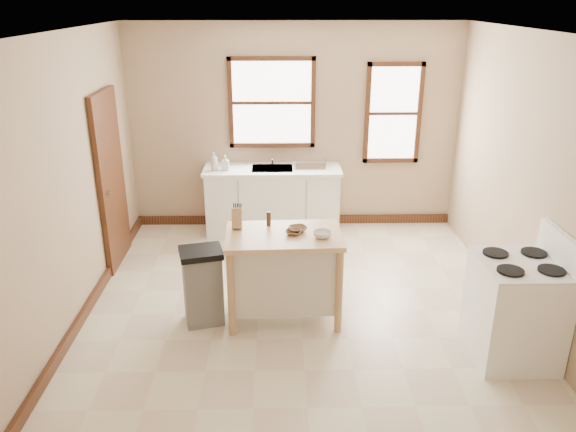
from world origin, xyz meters
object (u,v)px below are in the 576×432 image
(dish_rack, at_px, (310,163))
(pepper_grinder, at_px, (269,219))
(bowl_a, at_px, (293,232))
(kitchen_island, at_px, (284,276))
(gas_stove, at_px, (517,296))
(soap_bottle_b, at_px, (225,163))
(trash_bin, at_px, (203,286))
(soap_bottle_a, at_px, (214,161))
(bowl_c, at_px, (322,234))
(bowl_b, at_px, (298,229))
(knife_block, at_px, (237,219))

(dish_rack, bearing_deg, pepper_grinder, -90.25)
(pepper_grinder, bearing_deg, bowl_a, -42.56)
(kitchen_island, relative_size, gas_stove, 0.94)
(soap_bottle_b, xyz_separation_m, bowl_a, (0.84, -2.21, -0.07))
(gas_stove, bearing_deg, bowl_a, 160.99)
(soap_bottle_b, distance_m, trash_bin, 2.36)
(soap_bottle_a, distance_m, bowl_c, 2.60)
(dish_rack, height_order, gas_stove, gas_stove)
(soap_bottle_b, xyz_separation_m, trash_bin, (-0.06, -2.27, -0.62))
(kitchen_island, bearing_deg, bowl_a, -10.13)
(dish_rack, xyz_separation_m, bowl_a, (-0.29, -2.31, -0.03))
(kitchen_island, bearing_deg, bowl_b, 23.25)
(soap_bottle_a, bearing_deg, bowl_a, -78.53)
(knife_block, distance_m, bowl_c, 0.87)
(soap_bottle_b, bearing_deg, bowl_a, -70.79)
(knife_block, xyz_separation_m, bowl_c, (0.83, -0.24, -0.07))
(soap_bottle_a, height_order, bowl_b, soap_bottle_a)
(bowl_b, height_order, gas_stove, gas_stove)
(soap_bottle_b, height_order, knife_block, knife_block)
(bowl_b, bearing_deg, bowl_a, -121.26)
(soap_bottle_b, xyz_separation_m, gas_stove, (2.82, -2.89, -0.42))
(trash_bin, bearing_deg, bowl_a, -10.05)
(bowl_c, distance_m, gas_stove, 1.83)
(bowl_a, bearing_deg, gas_stove, -19.01)
(pepper_grinder, xyz_separation_m, gas_stove, (2.21, -0.90, -0.40))
(bowl_a, distance_m, bowl_c, 0.29)
(pepper_grinder, bearing_deg, kitchen_island, -54.52)
(bowl_c, height_order, trash_bin, bowl_c)
(kitchen_island, bearing_deg, bowl_c, -15.40)
(bowl_b, xyz_separation_m, bowl_c, (0.23, -0.15, 0.01))
(dish_rack, bearing_deg, gas_stove, -46.55)
(soap_bottle_b, height_order, trash_bin, soap_bottle_b)
(knife_block, bearing_deg, soap_bottle_b, 97.39)
(trash_bin, height_order, gas_stove, gas_stove)
(soap_bottle_a, bearing_deg, trash_bin, -100.52)
(dish_rack, xyz_separation_m, gas_stove, (1.68, -2.99, -0.37))
(kitchen_island, height_order, bowl_b, bowl_b)
(dish_rack, xyz_separation_m, kitchen_island, (-0.38, -2.29, -0.51))
(bowl_c, bearing_deg, knife_block, 163.68)
(dish_rack, distance_m, bowl_c, 2.38)
(knife_block, xyz_separation_m, bowl_b, (0.60, -0.09, -0.08))
(knife_block, distance_m, bowl_a, 0.59)
(dish_rack, relative_size, trash_bin, 0.55)
(soap_bottle_a, xyz_separation_m, pepper_grinder, (0.75, -1.98, -0.04))
(soap_bottle_b, xyz_separation_m, pepper_grinder, (0.60, -1.99, -0.02))
(bowl_b, distance_m, bowl_c, 0.28)
(knife_block, height_order, bowl_c, knife_block)
(soap_bottle_b, xyz_separation_m, bowl_c, (1.12, -2.28, -0.06))
(kitchen_island, bearing_deg, dish_rack, 78.55)
(dish_rack, bearing_deg, soap_bottle_a, -161.13)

